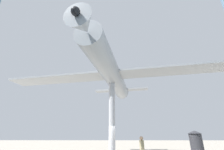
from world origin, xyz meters
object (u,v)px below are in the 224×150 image
Objects in this scene: visitor_person at (142,148)px; info_kiosk at (197,146)px; suspended_airplane at (111,74)px; support_pylon_central at (112,118)px.

visitor_person is 4.14m from info_kiosk.
visitor_person is (-2.16, 1.56, -6.16)m from suspended_airplane.
suspended_airplane is at bearing 79.00° from support_pylon_central.
support_pylon_central is at bearing -11.13° from info_kiosk.
suspended_airplane is 12.40× the size of visitor_person.
info_kiosk is at bearing -177.91° from suspended_airplane.
suspended_airplane reaches higher than info_kiosk.
visitor_person is at bearing 139.47° from support_pylon_central.
info_kiosk is (-6.25, 0.98, -6.07)m from suspended_airplane.
info_kiosk is at bearing 91.99° from visitor_person.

